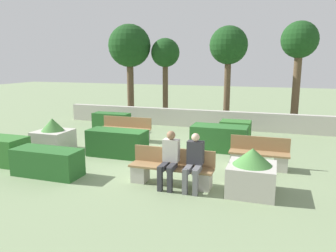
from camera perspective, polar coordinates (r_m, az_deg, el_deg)
The scene contains 19 objects.
ground_plane at distance 10.41m, azimuth -3.00°, elevation -5.24°, with size 60.00×60.00×0.00m, color gray.
perimeter_wall at distance 14.94m, azimuth 3.93°, elevation 1.38°, with size 12.22×0.30×0.79m.
bench_front at distance 8.00m, azimuth 0.59°, elevation -7.80°, with size 2.06×0.49×0.86m.
bench_left_side at distance 9.52m, azimuth 15.53°, elevation -5.21°, with size 1.64×0.49×0.86m.
bench_right_side at distance 12.50m, azimuth -7.48°, elevation -0.91°, with size 1.99×0.48×0.86m.
person_seated_man at distance 7.75m, azimuth 0.27°, elevation -5.35°, with size 0.38×0.64×1.34m.
person_seated_woman at distance 7.60m, azimuth 4.56°, elevation -5.83°, with size 0.38×0.64×1.32m.
hedge_block_near_left at distance 12.91m, azimuth 11.66°, elevation -0.63°, with size 1.14×0.79×0.69m.
hedge_block_near_right at distance 9.16m, azimuth -20.25°, elevation -5.93°, with size 1.81×0.73×0.72m.
hedge_block_mid_left at distance 10.44m, azimuth -8.82°, elevation -2.95°, with size 1.85×0.76×0.83m.
hedge_block_mid_right at distance 11.08m, azimuth 8.91°, elevation -2.10°, with size 1.83×0.89×0.84m.
hedge_block_far_left at distance 10.64m, azimuth -26.46°, elevation -3.89°, with size 1.14×0.83×0.78m.
hedge_block_far_right at distance 14.12m, azimuth -9.81°, elevation 0.66°, with size 1.56×0.60×0.79m.
planter_corner_left at distance 11.63m, azimuth -19.36°, elevation -1.78°, with size 1.09×1.09×1.08m.
planter_corner_right at distance 7.66m, azimuth 14.36°, elevation -7.90°, with size 1.05×1.05×1.06m.
tree_leftmost at distance 17.16m, azimuth -6.70°, elevation 13.47°, with size 2.14×2.14×4.78m.
tree_center_left at distance 16.91m, azimuth -0.48°, elevation 12.22°, with size 1.44×1.44×4.09m.
tree_center_right at distance 15.66m, azimuth 10.49°, elevation 13.32°, with size 1.75×1.75×4.54m.
tree_rightmost at distance 15.62m, azimuth 21.91°, elevation 13.11°, with size 1.58×1.58×4.65m.
Camera 1 is at (3.66, -9.29, 2.96)m, focal length 35.00 mm.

